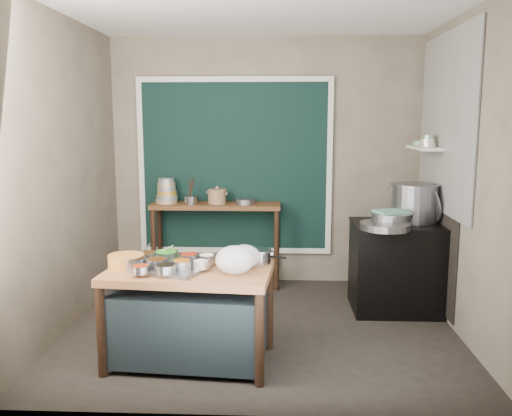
{
  "coord_description": "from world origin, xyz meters",
  "views": [
    {
      "loc": [
        0.16,
        -4.72,
        1.88
      ],
      "look_at": [
        -0.05,
        0.25,
        1.07
      ],
      "focal_mm": 38.0,
      "sensor_mm": 36.0,
      "label": 1
    }
  ],
  "objects_px": {
    "back_counter": "(216,245)",
    "stove_block": "(398,268)",
    "ceramic_crock": "(217,197)",
    "stock_pot": "(414,203)",
    "condiment_tray": "(168,268)",
    "yellow_basin": "(126,261)",
    "prep_table": "(190,316)",
    "utensil_cup": "(191,200)",
    "steamer": "(391,219)",
    "saucepan": "(259,256)"
  },
  "relations": [
    {
      "from": "ceramic_crock",
      "to": "stock_pot",
      "type": "distance_m",
      "value": 2.13
    },
    {
      "from": "yellow_basin",
      "to": "utensil_cup",
      "type": "bearing_deg",
      "value": 84.35
    },
    {
      "from": "saucepan",
      "to": "steamer",
      "type": "bearing_deg",
      "value": 60.55
    },
    {
      "from": "stove_block",
      "to": "utensil_cup",
      "type": "height_order",
      "value": "utensil_cup"
    },
    {
      "from": "utensil_cup",
      "to": "stock_pot",
      "type": "xyz_separation_m",
      "value": [
        2.32,
        -0.58,
        0.07
      ]
    },
    {
      "from": "back_counter",
      "to": "steamer",
      "type": "distance_m",
      "value": 2.04
    },
    {
      "from": "stove_block",
      "to": "saucepan",
      "type": "height_order",
      "value": "saucepan"
    },
    {
      "from": "prep_table",
      "to": "utensil_cup",
      "type": "xyz_separation_m",
      "value": [
        -0.3,
        1.96,
        0.62
      ]
    },
    {
      "from": "back_counter",
      "to": "utensil_cup",
      "type": "bearing_deg",
      "value": -168.56
    },
    {
      "from": "prep_table",
      "to": "steamer",
      "type": "distance_m",
      "value": 2.16
    },
    {
      "from": "condiment_tray",
      "to": "saucepan",
      "type": "height_order",
      "value": "saucepan"
    },
    {
      "from": "stove_block",
      "to": "yellow_basin",
      "type": "relative_size",
      "value": 3.26
    },
    {
      "from": "yellow_basin",
      "to": "steamer",
      "type": "relative_size",
      "value": 0.69
    },
    {
      "from": "prep_table",
      "to": "utensil_cup",
      "type": "height_order",
      "value": "utensil_cup"
    },
    {
      "from": "ceramic_crock",
      "to": "utensil_cup",
      "type": "bearing_deg",
      "value": -172.2
    },
    {
      "from": "utensil_cup",
      "to": "prep_table",
      "type": "bearing_deg",
      "value": -81.39
    },
    {
      "from": "ceramic_crock",
      "to": "steamer",
      "type": "distance_m",
      "value": 1.96
    },
    {
      "from": "back_counter",
      "to": "saucepan",
      "type": "distance_m",
      "value": 1.92
    },
    {
      "from": "saucepan",
      "to": "stock_pot",
      "type": "xyz_separation_m",
      "value": [
        1.5,
        1.17,
        0.26
      ]
    },
    {
      "from": "yellow_basin",
      "to": "stock_pot",
      "type": "distance_m",
      "value": 2.87
    },
    {
      "from": "stove_block",
      "to": "condiment_tray",
      "type": "relative_size",
      "value": 1.58
    },
    {
      "from": "back_counter",
      "to": "ceramic_crock",
      "type": "distance_m",
      "value": 0.55
    },
    {
      "from": "stove_block",
      "to": "condiment_tray",
      "type": "xyz_separation_m",
      "value": [
        -2.03,
        -1.29,
        0.34
      ]
    },
    {
      "from": "yellow_basin",
      "to": "saucepan",
      "type": "bearing_deg",
      "value": 10.47
    },
    {
      "from": "stock_pot",
      "to": "yellow_basin",
      "type": "bearing_deg",
      "value": -151.66
    },
    {
      "from": "yellow_basin",
      "to": "steamer",
      "type": "xyz_separation_m",
      "value": [
        2.24,
        1.12,
        0.14
      ]
    },
    {
      "from": "yellow_basin",
      "to": "steamer",
      "type": "height_order",
      "value": "steamer"
    },
    {
      "from": "steamer",
      "to": "utensil_cup",
      "type": "bearing_deg",
      "value": 158.11
    },
    {
      "from": "ceramic_crock",
      "to": "yellow_basin",
      "type": "bearing_deg",
      "value": -103.61
    },
    {
      "from": "back_counter",
      "to": "yellow_basin",
      "type": "distance_m",
      "value": 2.07
    },
    {
      "from": "yellow_basin",
      "to": "stock_pot",
      "type": "height_order",
      "value": "stock_pot"
    },
    {
      "from": "condiment_tray",
      "to": "yellow_basin",
      "type": "xyz_separation_m",
      "value": [
        -0.33,
        0.02,
        0.04
      ]
    },
    {
      "from": "condiment_tray",
      "to": "ceramic_crock",
      "type": "relative_size",
      "value": 2.64
    },
    {
      "from": "back_counter",
      "to": "stove_block",
      "type": "xyz_separation_m",
      "value": [
        1.9,
        -0.73,
        -0.05
      ]
    },
    {
      "from": "condiment_tray",
      "to": "yellow_basin",
      "type": "height_order",
      "value": "yellow_basin"
    },
    {
      "from": "saucepan",
      "to": "utensil_cup",
      "type": "height_order",
      "value": "utensil_cup"
    },
    {
      "from": "back_counter",
      "to": "condiment_tray",
      "type": "height_order",
      "value": "back_counter"
    },
    {
      "from": "condiment_tray",
      "to": "utensil_cup",
      "type": "distance_m",
      "value": 1.98
    },
    {
      "from": "condiment_tray",
      "to": "back_counter",
      "type": "bearing_deg",
      "value": 86.19
    },
    {
      "from": "back_counter",
      "to": "yellow_basin",
      "type": "bearing_deg",
      "value": -103.1
    },
    {
      "from": "prep_table",
      "to": "ceramic_crock",
      "type": "distance_m",
      "value": 2.1
    },
    {
      "from": "prep_table",
      "to": "stock_pot",
      "type": "distance_m",
      "value": 2.54
    },
    {
      "from": "back_counter",
      "to": "yellow_basin",
      "type": "xyz_separation_m",
      "value": [
        -0.46,
        -1.99,
        0.33
      ]
    },
    {
      "from": "stove_block",
      "to": "yellow_basin",
      "type": "xyz_separation_m",
      "value": [
        -2.36,
        -1.26,
        0.38
      ]
    },
    {
      "from": "stove_block",
      "to": "steamer",
      "type": "relative_size",
      "value": 2.25
    },
    {
      "from": "prep_table",
      "to": "back_counter",
      "type": "xyz_separation_m",
      "value": [
        -0.02,
        2.01,
        0.1
      ]
    },
    {
      "from": "condiment_tray",
      "to": "ceramic_crock",
      "type": "height_order",
      "value": "ceramic_crock"
    },
    {
      "from": "stock_pot",
      "to": "steamer",
      "type": "distance_m",
      "value": 0.38
    },
    {
      "from": "yellow_basin",
      "to": "steamer",
      "type": "distance_m",
      "value": 2.51
    },
    {
      "from": "prep_table",
      "to": "utensil_cup",
      "type": "distance_m",
      "value": 2.07
    }
  ]
}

